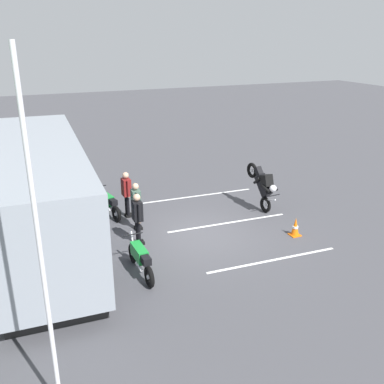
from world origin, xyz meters
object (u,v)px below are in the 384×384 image
at_px(parked_motorcycle_dark, 107,203).
at_px(parked_motorcycle_silver, 140,259).
at_px(spectator_centre, 126,191).
at_px(flagpole, 41,255).
at_px(tour_bus, 42,195).
at_px(spectator_left, 136,202).
at_px(spectator_far_left, 137,215).
at_px(traffic_cone, 295,227).
at_px(stunt_motorcycle, 263,184).

bearing_deg(parked_motorcycle_dark, parked_motorcycle_silver, 179.25).
height_order(spectator_centre, flagpole, flagpole).
distance_m(tour_bus, parked_motorcycle_dark, 2.95).
bearing_deg(spectator_left, spectator_far_left, 166.35).
bearing_deg(tour_bus, traffic_cone, -108.86).
height_order(tour_bus, traffic_cone, tour_bus).
bearing_deg(tour_bus, flagpole, 176.43).
bearing_deg(spectator_far_left, traffic_cone, -105.60).
height_order(parked_motorcycle_dark, traffic_cone, parked_motorcycle_dark).
height_order(spectator_far_left, parked_motorcycle_dark, spectator_far_left).
bearing_deg(traffic_cone, spectator_left, 62.21).
bearing_deg(parked_motorcycle_dark, stunt_motorcycle, -107.54).
height_order(spectator_far_left, stunt_motorcycle, stunt_motorcycle).
bearing_deg(parked_motorcycle_silver, spectator_far_left, -14.19).
height_order(spectator_far_left, spectator_left, spectator_far_left).
bearing_deg(traffic_cone, parked_motorcycle_silver, 94.34).
bearing_deg(stunt_motorcycle, tour_bus, 88.05).
bearing_deg(parked_motorcycle_dark, spectator_left, -157.56).
bearing_deg(spectator_left, traffic_cone, -117.79).
bearing_deg(traffic_cone, parked_motorcycle_dark, 52.74).
bearing_deg(tour_bus, parked_motorcycle_silver, -143.84).
bearing_deg(spectator_centre, spectator_left, -179.13).
height_order(spectator_far_left, flagpole, flagpole).
distance_m(tour_bus, spectator_left, 3.01).
distance_m(spectator_left, stunt_motorcycle, 4.87).
xyz_separation_m(spectator_centre, traffic_cone, (-3.70, -4.75, -0.72)).
xyz_separation_m(tour_bus, parked_motorcycle_dark, (1.48, -2.28, -1.16)).
relative_size(spectator_centre, parked_motorcycle_silver, 0.84).
distance_m(parked_motorcycle_silver, parked_motorcycle_dark, 4.52).
distance_m(spectator_centre, stunt_motorcycle, 5.07).
bearing_deg(spectator_far_left, parked_motorcycle_silver, 165.81).
height_order(tour_bus, parked_motorcycle_dark, tour_bus).
bearing_deg(parked_motorcycle_silver, stunt_motorcycle, -63.68).
xyz_separation_m(parked_motorcycle_dark, flagpole, (-8.42, 2.71, 2.60)).
bearing_deg(parked_motorcycle_dark, spectator_far_left, -171.63).
bearing_deg(spectator_left, tour_bus, 87.53).
xyz_separation_m(parked_motorcycle_silver, parked_motorcycle_dark, (4.52, -0.06, 0.00)).
bearing_deg(stunt_motorcycle, spectator_left, 88.36).
relative_size(spectator_left, parked_motorcycle_silver, 0.82).
height_order(stunt_motorcycle, traffic_cone, stunt_motorcycle).
height_order(parked_motorcycle_dark, flagpole, flagpole).
bearing_deg(spectator_far_left, stunt_motorcycle, -79.43).
height_order(tour_bus, spectator_centre, tour_bus).
distance_m(parked_motorcycle_silver, stunt_motorcycle, 6.26).
relative_size(parked_motorcycle_dark, flagpole, 0.32).
bearing_deg(spectator_centre, parked_motorcycle_silver, 170.26).
relative_size(tour_bus, parked_motorcycle_silver, 4.93).
height_order(spectator_left, stunt_motorcycle, stunt_motorcycle).
bearing_deg(parked_motorcycle_silver, spectator_left, -13.99).
distance_m(stunt_motorcycle, flagpole, 10.80).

